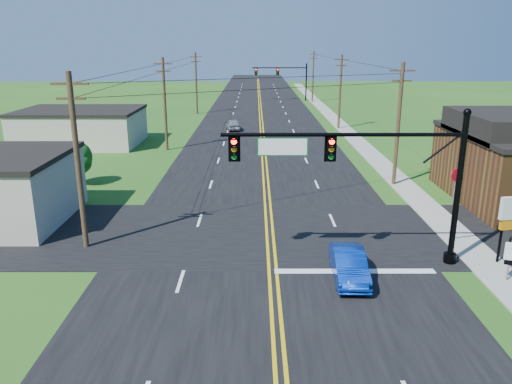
{
  "coord_description": "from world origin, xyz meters",
  "views": [
    {
      "loc": [
        -0.64,
        -14.24,
        10.23
      ],
      "look_at": [
        -0.61,
        10.0,
        3.01
      ],
      "focal_mm": 35.0,
      "sensor_mm": 36.0,
      "label": 1
    }
  ],
  "objects_px": {
    "signal_mast_far": "(283,76)",
    "stop_sign": "(456,179)",
    "signal_mast_main": "(364,168)",
    "route_sign": "(510,256)",
    "blue_car": "(349,266)"
  },
  "relations": [
    {
      "from": "stop_sign",
      "to": "signal_mast_main",
      "type": "bearing_deg",
      "value": -155.32
    },
    {
      "from": "signal_mast_main",
      "to": "signal_mast_far",
      "type": "distance_m",
      "value": 72.0
    },
    {
      "from": "blue_car",
      "to": "stop_sign",
      "type": "xyz_separation_m",
      "value": [
        8.81,
        10.7,
        1.18
      ]
    },
    {
      "from": "route_sign",
      "to": "stop_sign",
      "type": "height_order",
      "value": "stop_sign"
    },
    {
      "from": "route_sign",
      "to": "stop_sign",
      "type": "xyz_separation_m",
      "value": [
        1.77,
        10.99,
        0.56
      ]
    },
    {
      "from": "blue_car",
      "to": "stop_sign",
      "type": "bearing_deg",
      "value": 52.47
    },
    {
      "from": "blue_car",
      "to": "route_sign",
      "type": "xyz_separation_m",
      "value": [
        7.04,
        -0.29,
        0.61
      ]
    },
    {
      "from": "signal_mast_far",
      "to": "stop_sign",
      "type": "bearing_deg",
      "value": -82.82
    },
    {
      "from": "signal_mast_main",
      "to": "blue_car",
      "type": "xyz_separation_m",
      "value": [
        -0.77,
        -1.73,
        -4.08
      ]
    },
    {
      "from": "signal_mast_main",
      "to": "stop_sign",
      "type": "relative_size",
      "value": 4.42
    },
    {
      "from": "signal_mast_main",
      "to": "route_sign",
      "type": "relative_size",
      "value": 5.15
    },
    {
      "from": "signal_mast_main",
      "to": "route_sign",
      "type": "xyz_separation_m",
      "value": [
        6.27,
        -2.02,
        -3.47
      ]
    },
    {
      "from": "stop_sign",
      "to": "signal_mast_far",
      "type": "bearing_deg",
      "value": 73.73
    },
    {
      "from": "signal_mast_far",
      "to": "stop_sign",
      "type": "height_order",
      "value": "signal_mast_far"
    },
    {
      "from": "signal_mast_main",
      "to": "stop_sign",
      "type": "xyz_separation_m",
      "value": [
        8.04,
        8.98,
        -2.91
      ]
    }
  ]
}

